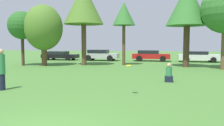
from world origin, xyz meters
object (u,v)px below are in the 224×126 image
object	(u,v)px
frisbee	(129,66)
person_thrower	(1,69)
tree_2	(83,5)
tree_3	(124,15)
parked_car_silver	(100,55)
tree_0	(22,26)
bystander_sitting	(169,74)
tree_1	(44,28)
parked_car_red	(151,55)
tree_4	(187,5)
parked_car_black	(60,55)
parked_car_white	(198,56)

from	to	relation	value
frisbee	person_thrower	bearing A→B (deg)	-178.90
tree_2	tree_3	world-z (taller)	tree_2
tree_2	parked_car_silver	distance (m)	8.09
tree_0	frisbee	bearing A→B (deg)	-42.41
bystander_sitting	tree_3	xyz separation A→B (m)	(-4.02, 9.34, 4.41)
tree_0	tree_1	world-z (taller)	tree_1
parked_car_red	bystander_sitting	bearing A→B (deg)	-82.91
tree_0	tree_4	bearing A→B (deg)	6.94
tree_1	parked_car_red	bearing A→B (deg)	39.99
tree_2	tree_3	bearing A→B (deg)	12.78
parked_car_black	tree_3	bearing A→B (deg)	-30.00
frisbee	tree_3	distance (m)	13.80
tree_3	parked_car_white	bearing A→B (deg)	36.58
tree_4	frisbee	bearing A→B (deg)	-105.23
tree_1	bystander_sitting	bearing A→B (deg)	-32.45
tree_0	tree_1	distance (m)	2.08
tree_3	parked_car_red	distance (m)	7.53
person_thrower	frisbee	world-z (taller)	person_thrower
tree_1	parked_car_white	size ratio (longest dim) A/B	1.26
person_thrower	tree_4	distance (m)	16.17
frisbee	parked_car_silver	world-z (taller)	parked_car_silver
person_thrower	bystander_sitting	distance (m)	8.37
tree_1	parked_car_red	size ratio (longest dim) A/B	1.29
tree_3	parked_car_white	distance (m)	10.42
tree_1	tree_3	distance (m)	7.68
tree_2	parked_car_silver	xyz separation A→B (m)	(-0.06, 6.31, -5.07)
parked_car_black	tree_1	bearing A→B (deg)	-74.90
tree_3	parked_car_white	xyz separation A→B (m)	(7.67, 5.69, -4.19)
frisbee	parked_car_white	bearing A→B (deg)	74.19
tree_3	parked_car_silver	xyz separation A→B (m)	(-3.82, 5.46, -4.12)
tree_0	tree_3	size ratio (longest dim) A/B	0.85
bystander_sitting	tree_2	size ratio (longest dim) A/B	0.13
person_thrower	parked_car_white	size ratio (longest dim) A/B	0.41
parked_car_silver	parked_car_red	size ratio (longest dim) A/B	0.98
tree_2	tree_3	xyz separation A→B (m)	(3.76, 0.85, -0.95)
bystander_sitting	tree_2	bearing A→B (deg)	132.51
frisbee	parked_car_red	xyz separation A→B (m)	(-0.04, 18.96, -0.52)
parked_car_black	frisbee	bearing A→B (deg)	-57.45
tree_2	parked_car_black	size ratio (longest dim) A/B	1.70
tree_2	tree_4	distance (m)	9.50
parked_car_black	parked_car_red	bearing A→B (deg)	2.55
tree_1	tree_2	size ratio (longest dim) A/B	0.74
bystander_sitting	parked_car_black	world-z (taller)	parked_car_black
tree_4	parked_car_white	world-z (taller)	tree_4
bystander_sitting	parked_car_silver	size ratio (longest dim) A/B	0.24
person_thrower	tree_2	distance (m)	13.28
tree_0	tree_1	bearing A→B (deg)	8.22
tree_2	parked_car_silver	world-z (taller)	tree_2
frisbee	bystander_sitting	xyz separation A→B (m)	(1.68, 3.77, -0.79)
frisbee	parked_car_red	distance (m)	18.96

